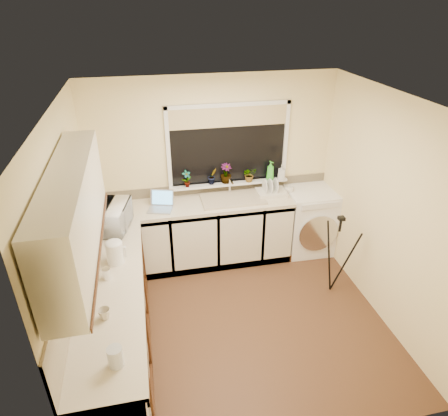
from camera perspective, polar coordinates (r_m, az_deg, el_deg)
floor at (r=4.71m, az=2.12°, el=-15.54°), size 3.20×3.20×0.00m
ceiling at (r=3.49m, az=2.85°, el=14.83°), size 3.20×3.20×0.00m
wall_back at (r=5.27m, az=-1.57°, el=5.59°), size 3.20×0.00×3.20m
wall_front at (r=2.84m, az=10.21°, el=-18.06°), size 3.20×0.00×3.20m
wall_left at (r=3.93m, az=-20.90°, el=-4.99°), size 0.00×3.00×3.00m
wall_right at (r=4.59m, az=22.20°, el=-0.33°), size 0.00×3.00×3.00m
base_cabinet_back at (r=5.33m, az=-4.31°, el=-3.85°), size 2.55×0.60×0.86m
base_cabinet_left at (r=4.14m, az=-15.20°, el=-16.16°), size 0.54×2.40×0.86m
worktop_back at (r=5.15m, az=-0.91°, el=0.78°), size 3.20×0.60×0.04m
worktop_left at (r=3.84m, az=-16.05°, el=-11.34°), size 0.60×2.40×0.04m
upper_cabinet at (r=3.24m, az=-20.75°, el=-0.53°), size 0.28×1.90×0.70m
splashback_left at (r=3.74m, az=-20.98°, el=-8.75°), size 0.02×2.40×0.45m
splashback_back at (r=5.36m, az=-1.51°, el=3.03°), size 3.20×0.02×0.14m
window_glass at (r=5.18m, az=0.61°, el=9.02°), size 1.50×0.02×1.00m
window_blind at (r=5.04m, az=0.70°, el=12.95°), size 1.50×0.02×0.25m
windowsill at (r=5.32m, az=0.71°, el=3.59°), size 1.60×0.14×0.03m
sink at (r=5.17m, az=1.26°, el=1.32°), size 0.82×0.46×0.03m
faucet at (r=5.28m, az=0.83°, el=3.22°), size 0.03×0.03×0.24m
washing_machine at (r=5.72m, az=12.07°, el=-1.69°), size 0.67×0.65×0.92m
laptop at (r=5.02m, az=-9.05°, el=0.59°), size 0.36×0.35×0.21m
kettle at (r=4.09m, az=-15.42°, el=-6.24°), size 0.17×0.17×0.22m
dish_rack at (r=5.34m, az=6.81°, el=2.20°), size 0.39×0.30×0.06m
tripod at (r=4.95m, az=15.75°, el=-6.51°), size 0.67×0.67×1.05m
glass_jug at (r=3.13m, az=-15.36°, el=-19.96°), size 0.11×0.11×0.16m
steel_jar at (r=3.93m, az=-16.53°, el=-9.06°), size 0.08×0.08×0.11m
microwave at (r=4.66m, az=-15.82°, el=-1.22°), size 0.46×0.59×0.29m
plant_a at (r=5.15m, az=-5.38°, el=4.19°), size 0.14×0.12×0.23m
plant_b at (r=5.22m, az=-1.70°, el=4.59°), size 0.15×0.13×0.22m
plant_c at (r=5.25m, az=0.28°, el=5.01°), size 0.18×0.18×0.27m
plant_d at (r=5.31m, az=3.69°, el=4.83°), size 0.20×0.18×0.20m
soap_bottle_green at (r=5.38m, az=6.69°, el=5.37°), size 0.13×0.14×0.26m
soap_bottle_clear at (r=5.44m, az=8.28°, el=5.18°), size 0.12×0.12×0.20m
cup_back at (r=5.42m, az=9.36°, el=2.64°), size 0.14×0.14×0.09m
cup_left at (r=3.52m, az=-16.82°, el=-14.37°), size 0.13×0.13×0.10m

